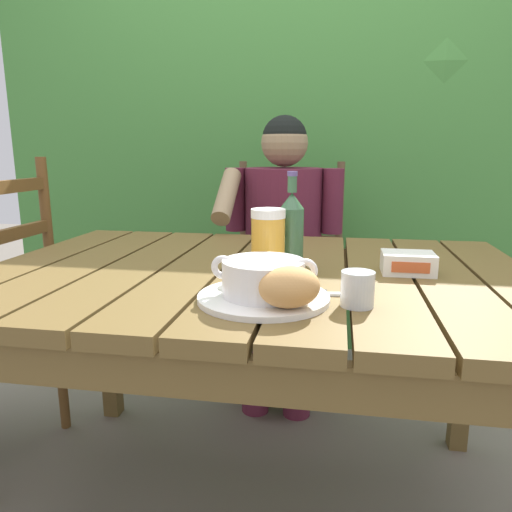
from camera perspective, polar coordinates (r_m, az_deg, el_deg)
name	(u,v)px	position (r m, az deg, el deg)	size (l,w,h in m)	color
dining_table	(255,299)	(1.26, -0.18, -5.17)	(1.41, 0.99, 0.75)	brown
hedge_backdrop	(324,147)	(2.78, 8.12, 12.81)	(3.20, 0.93, 1.98)	#428239
chair_near_diner	(287,277)	(2.20, 3.70, -2.49)	(0.50, 0.43, 1.00)	brown
person_eating	(281,237)	(1.96, 3.07, 2.26)	(0.48, 0.47, 1.19)	#5B1E31
serving_plate	(263,298)	(0.98, 0.90, -5.00)	(0.27, 0.27, 0.01)	white
soup_bowl	(264,277)	(0.96, 0.91, -2.50)	(0.22, 0.17, 0.08)	white
bread_roll	(290,287)	(0.89, 4.05, -3.74)	(0.14, 0.13, 0.08)	tan
beer_glass	(268,242)	(1.15, 1.46, 1.65)	(0.08, 0.08, 0.16)	gold
beer_bottle	(291,230)	(1.20, 4.28, 3.12)	(0.06, 0.06, 0.25)	#365E3C
water_glass_small	(358,289)	(0.95, 12.09, -3.89)	(0.07, 0.07, 0.07)	silver
butter_tub	(408,263)	(1.24, 17.76, -0.80)	(0.13, 0.10, 0.05)	white
table_knife	(326,293)	(1.02, 8.35, -4.47)	(0.16, 0.04, 0.01)	silver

